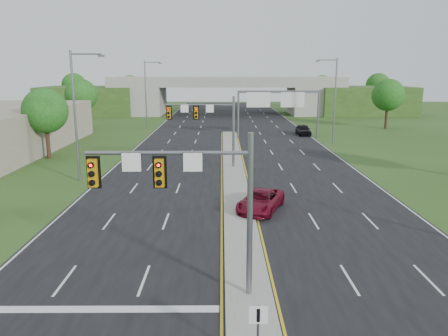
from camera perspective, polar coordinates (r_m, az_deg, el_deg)
ground at (r=19.28m, az=3.26°, el=-16.44°), size 240.00×240.00×0.00m
road at (r=52.67m, az=0.95°, el=2.36°), size 24.00×160.00×0.02m
median at (r=40.90m, az=1.31°, el=-0.50°), size 2.00×54.00×0.16m
lane_markings at (r=46.68m, az=0.37°, el=1.05°), size 23.72×160.00×0.01m
signal_mast_near at (r=17.41m, az=-4.00°, el=-2.84°), size 6.62×0.60×7.00m
signal_mast_far at (r=42.02m, az=-1.84°, el=6.25°), size 6.62×0.60×7.00m
keep_right_sign at (r=14.62m, az=4.48°, el=-19.83°), size 0.60×0.13×2.20m
sign_gantry at (r=62.38m, az=6.99°, el=8.70°), size 11.58×0.44×6.67m
overpass at (r=97.01m, az=0.38°, el=9.14°), size 80.00×14.00×8.10m
lightpole_l_mid at (r=38.92m, az=-18.65°, el=7.14°), size 2.85×0.25×11.00m
lightpole_l_far at (r=72.92m, az=-10.04°, el=9.83°), size 2.85×0.25×11.00m
lightpole_r_far at (r=58.72m, az=14.12°, el=9.03°), size 2.85×0.25×11.00m
tree_l_near at (r=50.66m, az=-22.33°, el=6.92°), size 4.80×4.80×7.60m
tree_l_mid at (r=75.48m, az=-18.16°, el=9.04°), size 5.20×5.20×8.12m
tree_r_mid at (r=76.88m, az=20.64°, el=8.91°), size 5.20×5.20×8.12m
tree_back_a at (r=116.85m, az=-18.99°, el=10.18°), size 6.00×6.00×8.85m
tree_back_b at (r=113.23m, az=-12.14°, el=10.35°), size 5.60×5.60×8.32m
tree_back_c at (r=113.71m, az=12.69°, el=10.33°), size 5.60×5.60×8.32m
tree_back_d at (r=117.59m, az=19.47°, el=10.15°), size 6.00×6.00×8.85m
car_far_a at (r=29.84m, az=4.80°, el=-4.28°), size 4.00×5.52×1.40m
car_far_c at (r=66.21m, az=10.31°, el=4.95°), size 1.87×4.58×1.56m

